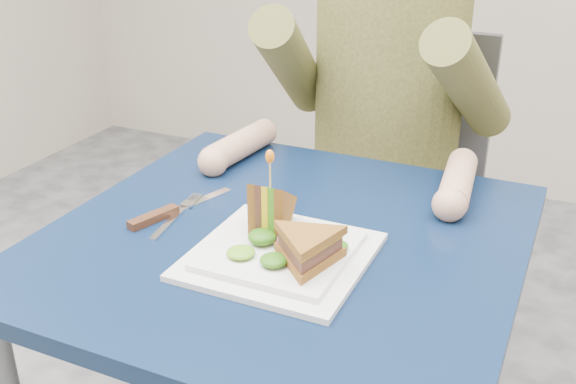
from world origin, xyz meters
The scene contains 12 objects.
table centered at (0.00, 0.00, 0.65)m, with size 0.75×0.75×0.73m.
chair centered at (0.00, 0.66, 0.54)m, with size 0.42×0.40×0.93m.
diner centered at (0.00, 0.54, 0.91)m, with size 0.54×0.59×0.74m.
plate centered at (0.03, -0.08, 0.74)m, with size 0.26×0.26×0.02m.
sandwich_flat centered at (0.08, -0.10, 0.78)m, with size 0.18×0.18×0.05m.
sandwich_upright centered at (-0.01, -0.03, 0.78)m, with size 0.08×0.13×0.13m.
fork centered at (-0.19, -0.03, 0.73)m, with size 0.04×0.18×0.01m.
knife centered at (-0.21, -0.03, 0.74)m, with size 0.09×0.22×0.02m.
toothpick centered at (-0.01, -0.03, 0.85)m, with size 0.00×0.00×0.06m, color tan.
toothpick_frill centered at (-0.01, -0.03, 0.88)m, with size 0.01×0.01×0.02m, color orange.
lettuce_spill centered at (0.03, -0.07, 0.76)m, with size 0.15×0.13×0.02m, color #337A14, non-canonical shape.
onion_ring centered at (0.04, -0.07, 0.77)m, with size 0.04×0.04×0.01m, color #9E4C7A.
Camera 1 is at (0.41, -0.88, 1.25)m, focal length 42.00 mm.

